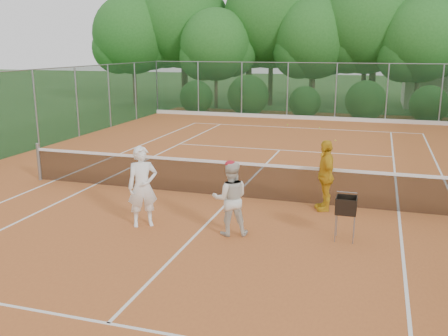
# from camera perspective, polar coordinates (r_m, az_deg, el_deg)

# --- Properties ---
(ground) EXTENTS (120.00, 120.00, 0.00)m
(ground) POSITION_cam_1_polar(r_m,az_deg,el_deg) (13.07, 1.04, -3.45)
(ground) COLOR #264D1B
(ground) RESTS_ON ground
(clay_court) EXTENTS (18.00, 36.00, 0.02)m
(clay_court) POSITION_cam_1_polar(r_m,az_deg,el_deg) (13.07, 1.04, -3.41)
(clay_court) COLOR #B55E29
(clay_court) RESTS_ON ground
(tennis_net) EXTENTS (11.97, 0.10, 1.10)m
(tennis_net) POSITION_cam_1_polar(r_m,az_deg,el_deg) (12.93, 1.05, -1.20)
(tennis_net) COLOR gray
(tennis_net) RESTS_ON clay_court
(player_white) EXTENTS (0.78, 0.71, 1.78)m
(player_white) POSITION_cam_1_polar(r_m,az_deg,el_deg) (10.94, -9.29, -2.11)
(player_white) COLOR white
(player_white) RESTS_ON clay_court
(player_center_grp) EXTENTS (0.91, 0.81, 1.59)m
(player_center_grp) POSITION_cam_1_polar(r_m,az_deg,el_deg) (10.33, 0.73, -3.48)
(player_center_grp) COLOR silver
(player_center_grp) RESTS_ON clay_court
(player_yellow) EXTENTS (0.71, 1.08, 1.71)m
(player_yellow) POSITION_cam_1_polar(r_m,az_deg,el_deg) (12.12, 11.50, -0.82)
(player_yellow) COLOR gold
(player_yellow) RESTS_ON clay_court
(ball_hopper) EXTENTS (0.40, 0.40, 0.91)m
(ball_hopper) POSITION_cam_1_polar(r_m,az_deg,el_deg) (10.34, 13.79, -4.25)
(ball_hopper) COLOR gray
(ball_hopper) RESTS_ON clay_court
(stray_ball_a) EXTENTS (0.07, 0.07, 0.07)m
(stray_ball_a) POSITION_cam_1_polar(r_m,az_deg,el_deg) (24.41, 10.88, 4.51)
(stray_ball_a) COLOR #B3CF30
(stray_ball_a) RESTS_ON clay_court
(stray_ball_b) EXTENTS (0.07, 0.07, 0.07)m
(stray_ball_b) POSITION_cam_1_polar(r_m,az_deg,el_deg) (25.18, 7.27, 4.93)
(stray_ball_b) COLOR #B8D331
(stray_ball_b) RESTS_ON clay_court
(stray_ball_c) EXTENTS (0.07, 0.07, 0.07)m
(stray_ball_c) POSITION_cam_1_polar(r_m,az_deg,el_deg) (21.29, 12.61, 3.10)
(stray_ball_c) COLOR yellow
(stray_ball_c) RESTS_ON clay_court
(court_markings) EXTENTS (11.03, 23.83, 0.01)m
(court_markings) POSITION_cam_1_polar(r_m,az_deg,el_deg) (13.07, 1.04, -3.36)
(court_markings) COLOR white
(court_markings) RESTS_ON clay_court
(fence_back) EXTENTS (18.07, 0.07, 3.00)m
(fence_back) POSITION_cam_1_polar(r_m,az_deg,el_deg) (27.32, 9.95, 8.62)
(fence_back) COLOR #19381E
(fence_back) RESTS_ON clay_court
(tropical_treeline) EXTENTS (32.10, 8.49, 15.03)m
(tropical_treeline) POSITION_cam_1_polar(r_m,az_deg,el_deg) (32.31, 14.09, 15.56)
(tropical_treeline) COLOR brown
(tropical_treeline) RESTS_ON ground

